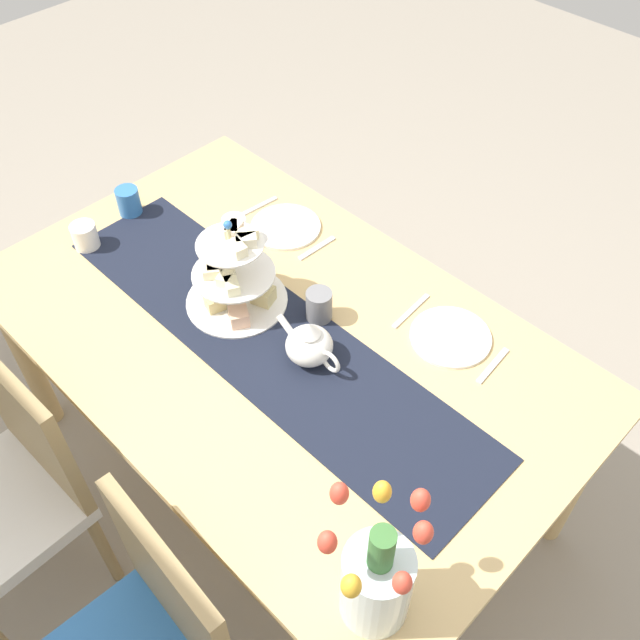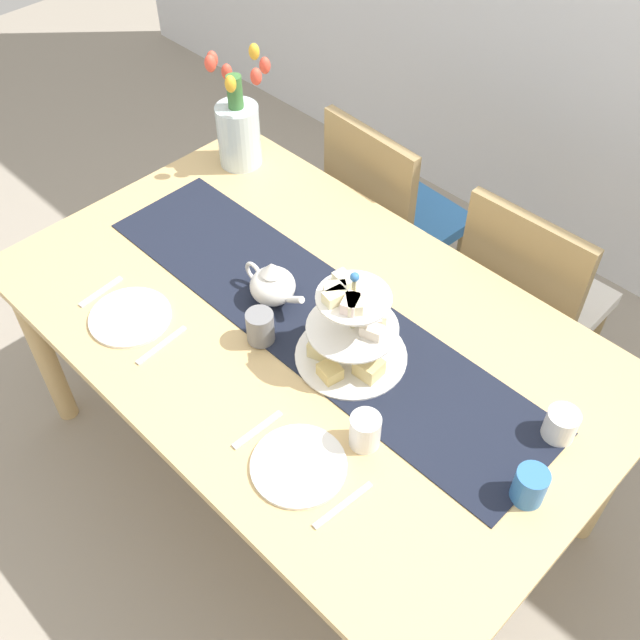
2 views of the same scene
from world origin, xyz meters
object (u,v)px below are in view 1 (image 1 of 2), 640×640
knife_left (411,311)px  mug_grey (319,305)px  teapot (309,344)px  knife_right (256,208)px  cream_jug (85,236)px  dinner_plate_right (286,227)px  fork_right (317,248)px  tulip_vase (377,578)px  fork_left (493,366)px  tiered_cake_stand (235,278)px  mug_white_text (235,231)px  dinner_plate_left (451,337)px  mug_orange (129,202)px  chair_right (10,486)px  dining_table (278,353)px

knife_left → mug_grey: bearing=49.7°
teapot → knife_right: (0.60, -0.33, -0.06)m
mug_grey → cream_jug: bearing=22.1°
dinner_plate_right → fork_right: (-0.14, 0.00, -0.00)m
tulip_vase → knife_right: tulip_vase is taller
mug_grey → fork_left: bearing=-156.1°
teapot → mug_grey: (0.09, -0.13, -0.01)m
tiered_cake_stand → mug_white_text: bearing=-39.6°
knife_right → mug_grey: size_ratio=1.79×
teapot → dinner_plate_left: (-0.23, -0.33, -0.05)m
knife_left → mug_grey: mug_grey is taller
knife_left → fork_left: bearing=180.0°
tulip_vase → mug_grey: (0.66, -0.51, -0.09)m
knife_right → mug_orange: mug_orange is taller
cream_jug → mug_white_text: 0.47m
dinner_plate_right → knife_right: (0.14, 0.00, -0.00)m
mug_grey → teapot: bearing=125.3°
chair_right → mug_grey: bearing=-109.8°
cream_jug → fork_left: bearing=-157.2°
tiered_cake_stand → cream_jug: bearing=18.5°
mug_grey → mug_white_text: (0.42, -0.05, -0.00)m
teapot → dinner_plate_left: teapot is taller
knife_left → mug_grey: 0.27m
cream_jug → tiered_cake_stand: bearing=-161.5°
tiered_cake_stand → teapot: (-0.31, 0.00, -0.04)m
chair_right → teapot: (-0.41, -0.77, 0.31)m
dinner_plate_left → knife_right: (0.82, 0.00, -0.00)m
knife_right → fork_left: bearing=180.0°
cream_jug → dinner_plate_right: size_ratio=0.37×
mug_white_text → knife_left: bearing=-165.0°
chair_right → mug_white_text: (0.10, -0.94, 0.30)m
mug_grey → fork_right: bearing=-43.8°
tiered_cake_stand → mug_grey: bearing=-149.6°
chair_right → mug_white_text: chair_right is taller
tulip_vase → fork_left: (0.20, -0.71, -0.14)m
teapot → cream_jug: (0.83, 0.17, -0.02)m
dining_table → cream_jug: 0.73m
chair_right → cream_jug: (0.42, -0.59, 0.29)m
tiered_cake_stand → knife_left: 0.52m
tulip_vase → knife_left: bearing=-55.5°
knife_left → fork_right: size_ratio=1.13×
fork_right → knife_right: same height
mug_white_text → teapot: bearing=161.4°
knife_left → mug_orange: 1.01m
fork_right → dinner_plate_left: bearing=180.0°
dinner_plate_left → dining_table: bearing=42.6°
dinner_plate_left → mug_orange: 1.15m
mug_white_text → knife_right: bearing=-62.9°
dining_table → tiered_cake_stand: tiered_cake_stand is taller
dinner_plate_right → mug_white_text: bearing=68.4°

